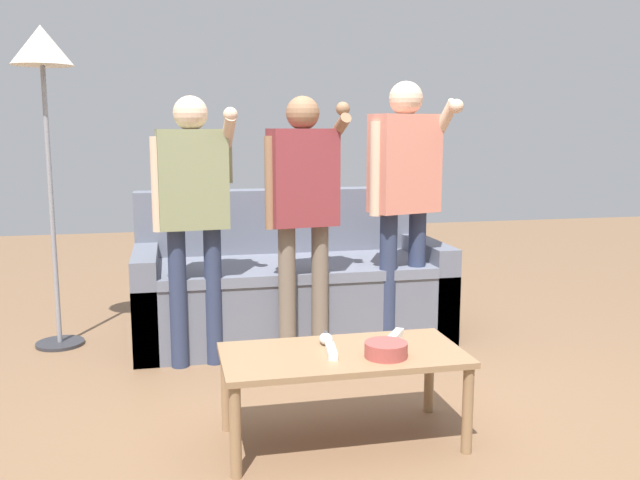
{
  "coord_description": "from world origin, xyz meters",
  "views": [
    {
      "loc": [
        -0.8,
        -2.79,
        1.28
      ],
      "look_at": [
        -0.11,
        0.34,
        0.76
      ],
      "focal_mm": 38.31,
      "sensor_mm": 36.0,
      "label": 1
    }
  ],
  "objects_px": {
    "couch": "(290,286)",
    "player_left": "(193,199)",
    "floor_lamp": "(43,70)",
    "player_center": "(303,197)",
    "snack_bowl": "(386,350)",
    "game_remote_wand_far": "(396,336)",
    "player_right": "(405,184)",
    "game_remote_nunchuk": "(326,339)",
    "coffee_table": "(343,364)",
    "game_remote_wand_near": "(331,351)"
  },
  "relations": [
    {
      "from": "couch",
      "to": "player_left",
      "type": "distance_m",
      "value": 0.97
    },
    {
      "from": "couch",
      "to": "game_remote_wand_far",
      "type": "xyz_separation_m",
      "value": [
        0.22,
        -1.42,
        0.09
      ]
    },
    {
      "from": "coffee_table",
      "to": "floor_lamp",
      "type": "height_order",
      "value": "floor_lamp"
    },
    {
      "from": "coffee_table",
      "to": "player_center",
      "type": "height_order",
      "value": "player_center"
    },
    {
      "from": "game_remote_wand_far",
      "to": "player_center",
      "type": "bearing_deg",
      "value": 103.92
    },
    {
      "from": "couch",
      "to": "floor_lamp",
      "type": "bearing_deg",
      "value": 177.37
    },
    {
      "from": "coffee_table",
      "to": "game_remote_nunchuk",
      "type": "bearing_deg",
      "value": 110.93
    },
    {
      "from": "player_center",
      "to": "coffee_table",
      "type": "bearing_deg",
      "value": -92.19
    },
    {
      "from": "floor_lamp",
      "to": "game_remote_wand_near",
      "type": "bearing_deg",
      "value": -51.45
    },
    {
      "from": "couch",
      "to": "game_remote_wand_far",
      "type": "distance_m",
      "value": 1.44
    },
    {
      "from": "floor_lamp",
      "to": "game_remote_wand_far",
      "type": "xyz_separation_m",
      "value": [
        1.61,
        -1.48,
        -1.21
      ]
    },
    {
      "from": "couch",
      "to": "game_remote_nunchuk",
      "type": "distance_m",
      "value": 1.43
    },
    {
      "from": "snack_bowl",
      "to": "player_right",
      "type": "distance_m",
      "value": 1.43
    },
    {
      "from": "game_remote_nunchuk",
      "to": "player_center",
      "type": "xyz_separation_m",
      "value": [
        0.08,
        0.93,
        0.51
      ]
    },
    {
      "from": "coffee_table",
      "to": "game_remote_nunchuk",
      "type": "relative_size",
      "value": 11.21
    },
    {
      "from": "coffee_table",
      "to": "game_remote_wand_near",
      "type": "relative_size",
      "value": 6.01
    },
    {
      "from": "couch",
      "to": "floor_lamp",
      "type": "relative_size",
      "value": 1.01
    },
    {
      "from": "snack_bowl",
      "to": "floor_lamp",
      "type": "relative_size",
      "value": 0.09
    },
    {
      "from": "player_right",
      "to": "game_remote_wand_near",
      "type": "xyz_separation_m",
      "value": [
        -0.7,
        -1.14,
        -0.57
      ]
    },
    {
      "from": "couch",
      "to": "game_remote_wand_near",
      "type": "xyz_separation_m",
      "value": [
        -0.1,
        -1.56,
        0.09
      ]
    },
    {
      "from": "player_center",
      "to": "player_left",
      "type": "bearing_deg",
      "value": 177.01
    },
    {
      "from": "floor_lamp",
      "to": "game_remote_wand_near",
      "type": "relative_size",
      "value": 11.32
    },
    {
      "from": "game_remote_nunchuk",
      "to": "game_remote_wand_near",
      "type": "relative_size",
      "value": 0.54
    },
    {
      "from": "coffee_table",
      "to": "player_left",
      "type": "xyz_separation_m",
      "value": [
        -0.55,
        1.07,
        0.58
      ]
    },
    {
      "from": "game_remote_nunchuk",
      "to": "player_center",
      "type": "bearing_deg",
      "value": 84.86
    },
    {
      "from": "player_center",
      "to": "couch",
      "type": "bearing_deg",
      "value": 88.99
    },
    {
      "from": "game_remote_nunchuk",
      "to": "game_remote_wand_far",
      "type": "relative_size",
      "value": 0.62
    },
    {
      "from": "game_remote_wand_near",
      "to": "couch",
      "type": "bearing_deg",
      "value": 86.28
    },
    {
      "from": "couch",
      "to": "coffee_table",
      "type": "height_order",
      "value": "couch"
    },
    {
      "from": "player_left",
      "to": "game_remote_wand_far",
      "type": "xyz_separation_m",
      "value": [
        0.81,
        -0.95,
        -0.52
      ]
    },
    {
      "from": "game_remote_wand_near",
      "to": "game_remote_wand_far",
      "type": "bearing_deg",
      "value": 23.64
    },
    {
      "from": "game_remote_nunchuk",
      "to": "player_right",
      "type": "xyz_separation_m",
      "value": [
        0.69,
        1.01,
        0.57
      ]
    },
    {
      "from": "player_right",
      "to": "coffee_table",
      "type": "bearing_deg",
      "value": -119.96
    },
    {
      "from": "game_remote_wand_near",
      "to": "coffee_table",
      "type": "bearing_deg",
      "value": 19.2
    },
    {
      "from": "couch",
      "to": "player_right",
      "type": "distance_m",
      "value": 0.99
    },
    {
      "from": "snack_bowl",
      "to": "game_remote_wand_far",
      "type": "relative_size",
      "value": 1.21
    },
    {
      "from": "floor_lamp",
      "to": "player_center",
      "type": "bearing_deg",
      "value": -22.11
    },
    {
      "from": "game_remote_nunchuk",
      "to": "game_remote_wand_near",
      "type": "xyz_separation_m",
      "value": [
        -0.01,
        -0.13,
        -0.01
      ]
    },
    {
      "from": "coffee_table",
      "to": "game_remote_wand_far",
      "type": "distance_m",
      "value": 0.3
    },
    {
      "from": "player_center",
      "to": "game_remote_wand_far",
      "type": "relative_size",
      "value": 10.2
    },
    {
      "from": "snack_bowl",
      "to": "game_remote_wand_near",
      "type": "bearing_deg",
      "value": 159.96
    },
    {
      "from": "player_left",
      "to": "game_remote_wand_far",
      "type": "bearing_deg",
      "value": -49.34
    },
    {
      "from": "player_left",
      "to": "player_right",
      "type": "height_order",
      "value": "player_right"
    },
    {
      "from": "game_remote_nunchuk",
      "to": "player_center",
      "type": "distance_m",
      "value": 1.06
    },
    {
      "from": "snack_bowl",
      "to": "game_remote_wand_near",
      "type": "distance_m",
      "value": 0.22
    },
    {
      "from": "snack_bowl",
      "to": "player_left",
      "type": "bearing_deg",
      "value": 121.07
    },
    {
      "from": "couch",
      "to": "game_remote_nunchuk",
      "type": "xyz_separation_m",
      "value": [
        -0.09,
        -1.42,
        0.1
      ]
    },
    {
      "from": "coffee_table",
      "to": "player_left",
      "type": "bearing_deg",
      "value": 117.09
    },
    {
      "from": "player_left",
      "to": "game_remote_wand_far",
      "type": "relative_size",
      "value": 10.18
    },
    {
      "from": "snack_bowl",
      "to": "game_remote_wand_far",
      "type": "xyz_separation_m",
      "value": [
        0.11,
        0.22,
        -0.01
      ]
    }
  ]
}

